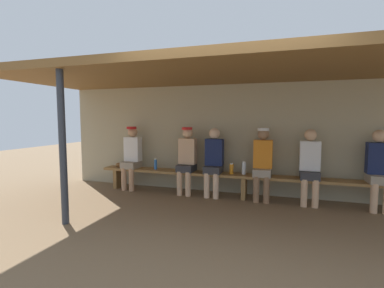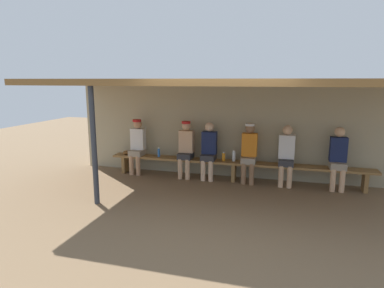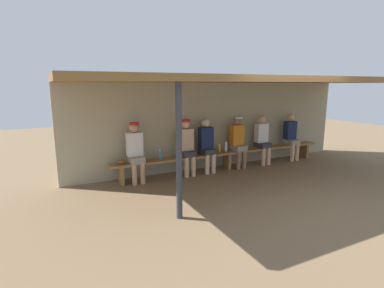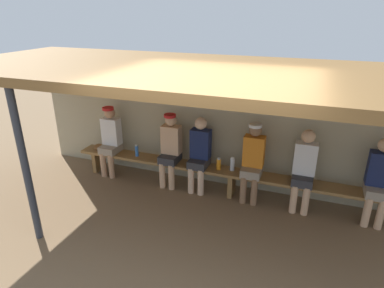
{
  "view_description": "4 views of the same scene",
  "coord_description": "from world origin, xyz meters",
  "px_view_note": "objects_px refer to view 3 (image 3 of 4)",
  "views": [
    {
      "loc": [
        0.69,
        -3.75,
        1.52
      ],
      "look_at": [
        -0.91,
        1.14,
        1.05
      ],
      "focal_mm": 26.37,
      "sensor_mm": 36.0,
      "label": 1
    },
    {
      "loc": [
        1.03,
        -5.74,
        2.3
      ],
      "look_at": [
        -0.97,
        1.42,
        0.84
      ],
      "focal_mm": 30.71,
      "sensor_mm": 36.0,
      "label": 2
    },
    {
      "loc": [
        -4.12,
        -4.7,
        2.15
      ],
      "look_at": [
        -1.08,
        1.42,
        0.78
      ],
      "focal_mm": 27.64,
      "sensor_mm": 36.0,
      "label": 3
    },
    {
      "loc": [
        1.14,
        -3.45,
        3.03
      ],
      "look_at": [
        -0.56,
        1.08,
        1.06
      ],
      "focal_mm": 31.12,
      "sensor_mm": 36.0,
      "label": 4
    }
  ],
  "objects_px": {
    "support_post": "(179,153)",
    "water_bottle_blue": "(160,155)",
    "player_near_post": "(187,145)",
    "player_shirtless_tan": "(135,150)",
    "water_bottle_orange": "(219,149)",
    "water_bottle_green": "(226,147)",
    "player_in_blue": "(207,143)",
    "player_leftmost": "(291,135)",
    "bench": "(227,154)",
    "player_middle": "(238,139)",
    "baseball_glove_dark_brown": "(121,162)",
    "player_in_white": "(262,138)"
  },
  "relations": [
    {
      "from": "player_in_white",
      "to": "player_near_post",
      "type": "relative_size",
      "value": 0.99
    },
    {
      "from": "player_leftmost",
      "to": "baseball_glove_dark_brown",
      "type": "xyz_separation_m",
      "value": [
        -4.92,
        0.02,
        -0.22
      ]
    },
    {
      "from": "water_bottle_green",
      "to": "baseball_glove_dark_brown",
      "type": "height_order",
      "value": "water_bottle_green"
    },
    {
      "from": "baseball_glove_dark_brown",
      "to": "player_shirtless_tan",
      "type": "bearing_deg",
      "value": -118.83
    },
    {
      "from": "support_post",
      "to": "player_middle",
      "type": "xyz_separation_m",
      "value": [
        2.62,
        2.1,
        -0.35
      ]
    },
    {
      "from": "player_in_white",
      "to": "water_bottle_orange",
      "type": "xyz_separation_m",
      "value": [
        -1.39,
        -0.01,
        -0.17
      ]
    },
    {
      "from": "water_bottle_orange",
      "to": "player_leftmost",
      "type": "bearing_deg",
      "value": 0.2
    },
    {
      "from": "player_in_white",
      "to": "player_middle",
      "type": "height_order",
      "value": "player_middle"
    },
    {
      "from": "player_in_white",
      "to": "player_in_blue",
      "type": "height_order",
      "value": "same"
    },
    {
      "from": "baseball_glove_dark_brown",
      "to": "water_bottle_green",
      "type": "bearing_deg",
      "value": -114.58
    },
    {
      "from": "bench",
      "to": "player_leftmost",
      "type": "relative_size",
      "value": 4.49
    },
    {
      "from": "player_in_white",
      "to": "player_leftmost",
      "type": "height_order",
      "value": "same"
    },
    {
      "from": "bench",
      "to": "player_in_blue",
      "type": "bearing_deg",
      "value": 179.71
    },
    {
      "from": "player_near_post",
      "to": "player_leftmost",
      "type": "bearing_deg",
      "value": -0.01
    },
    {
      "from": "player_in_white",
      "to": "player_shirtless_tan",
      "type": "relative_size",
      "value": 0.99
    },
    {
      "from": "bench",
      "to": "player_middle",
      "type": "relative_size",
      "value": 4.46
    },
    {
      "from": "bench",
      "to": "water_bottle_green",
      "type": "bearing_deg",
      "value": 109.83
    },
    {
      "from": "support_post",
      "to": "water_bottle_orange",
      "type": "bearing_deg",
      "value": 45.73
    },
    {
      "from": "bench",
      "to": "player_leftmost",
      "type": "distance_m",
      "value": 2.22
    },
    {
      "from": "bench",
      "to": "player_in_white",
      "type": "relative_size",
      "value": 4.49
    },
    {
      "from": "water_bottle_blue",
      "to": "player_middle",
      "type": "bearing_deg",
      "value": 0.34
    },
    {
      "from": "player_in_blue",
      "to": "support_post",
      "type": "bearing_deg",
      "value": -128.75
    },
    {
      "from": "player_shirtless_tan",
      "to": "water_bottle_green",
      "type": "bearing_deg",
      "value": 0.82
    },
    {
      "from": "player_middle",
      "to": "baseball_glove_dark_brown",
      "type": "bearing_deg",
      "value": 179.58
    },
    {
      "from": "player_shirtless_tan",
      "to": "player_near_post",
      "type": "bearing_deg",
      "value": 0.0
    },
    {
      "from": "player_near_post",
      "to": "player_in_white",
      "type": "bearing_deg",
      "value": -0.01
    },
    {
      "from": "water_bottle_green",
      "to": "water_bottle_orange",
      "type": "bearing_deg",
      "value": -169.38
    },
    {
      "from": "bench",
      "to": "player_in_white",
      "type": "xyz_separation_m",
      "value": [
        1.14,
        0.0,
        0.34
      ]
    },
    {
      "from": "support_post",
      "to": "water_bottle_blue",
      "type": "distance_m",
      "value": 2.2
    },
    {
      "from": "player_near_post",
      "to": "player_shirtless_tan",
      "type": "height_order",
      "value": "same"
    },
    {
      "from": "player_middle",
      "to": "water_bottle_green",
      "type": "xyz_separation_m",
      "value": [
        -0.35,
        0.03,
        -0.17
      ]
    },
    {
      "from": "water_bottle_green",
      "to": "water_bottle_blue",
      "type": "relative_size",
      "value": 1.08
    },
    {
      "from": "support_post",
      "to": "player_middle",
      "type": "relative_size",
      "value": 1.64
    },
    {
      "from": "player_shirtless_tan",
      "to": "player_middle",
      "type": "bearing_deg",
      "value": 0.0
    },
    {
      "from": "player_near_post",
      "to": "water_bottle_orange",
      "type": "height_order",
      "value": "player_near_post"
    },
    {
      "from": "player_leftmost",
      "to": "water_bottle_orange",
      "type": "height_order",
      "value": "player_leftmost"
    },
    {
      "from": "bench",
      "to": "player_in_white",
      "type": "height_order",
      "value": "player_in_white"
    },
    {
      "from": "baseball_glove_dark_brown",
      "to": "player_leftmost",
      "type": "bearing_deg",
      "value": -115.09
    },
    {
      "from": "water_bottle_orange",
      "to": "bench",
      "type": "bearing_deg",
      "value": 1.24
    },
    {
      "from": "bench",
      "to": "player_near_post",
      "type": "height_order",
      "value": "player_near_post"
    },
    {
      "from": "player_leftmost",
      "to": "player_shirtless_tan",
      "type": "bearing_deg",
      "value": 179.99
    },
    {
      "from": "bench",
      "to": "water_bottle_blue",
      "type": "xyz_separation_m",
      "value": [
        -1.84,
        -0.01,
        0.18
      ]
    },
    {
      "from": "player_shirtless_tan",
      "to": "water_bottle_orange",
      "type": "distance_m",
      "value": 2.17
    },
    {
      "from": "support_post",
      "to": "player_shirtless_tan",
      "type": "distance_m",
      "value": 2.14
    },
    {
      "from": "player_in_blue",
      "to": "player_leftmost",
      "type": "distance_m",
      "value": 2.79
    },
    {
      "from": "player_leftmost",
      "to": "player_in_white",
      "type": "bearing_deg",
      "value": 180.0
    },
    {
      "from": "baseball_glove_dark_brown",
      "to": "water_bottle_orange",
      "type": "bearing_deg",
      "value": -115.55
    },
    {
      "from": "player_leftmost",
      "to": "water_bottle_blue",
      "type": "xyz_separation_m",
      "value": [
        -4.03,
        -0.01,
        -0.16
      ]
    },
    {
      "from": "player_leftmost",
      "to": "water_bottle_green",
      "type": "distance_m",
      "value": 2.21
    },
    {
      "from": "water_bottle_orange",
      "to": "water_bottle_green",
      "type": "distance_m",
      "value": 0.23
    }
  ]
}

